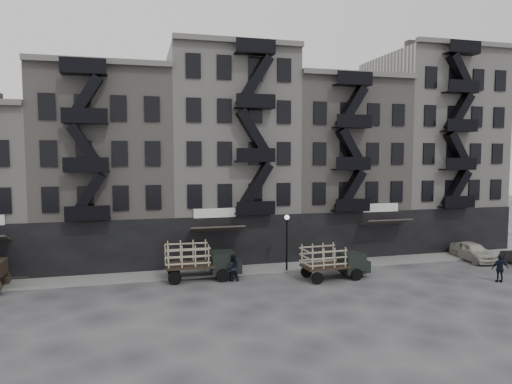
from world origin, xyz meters
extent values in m
plane|color=#38383A|center=(0.00, 0.00, 0.00)|extent=(140.00, 140.00, 0.00)
cube|color=slate|center=(0.00, 3.75, 0.07)|extent=(55.00, 2.50, 0.15)
cube|color=#4C4744|center=(-17.50, 10.00, 12.60)|extent=(0.70, 0.70, 1.20)
cube|color=slate|center=(-10.00, 10.00, 7.50)|extent=(10.00, 10.00, 15.00)
cube|color=black|center=(-10.00, 5.05, 2.00)|extent=(10.00, 0.35, 4.00)
cube|color=#595651|center=(-10.00, 4.85, 15.20)|extent=(10.00, 0.50, 0.40)
cube|color=#4C4744|center=(-13.00, 10.00, 15.60)|extent=(0.70, 0.70, 1.20)
cube|color=#4C4744|center=(-7.50, 10.00, 15.60)|extent=(0.70, 0.70, 1.20)
cube|color=#AAA49D|center=(0.00, 10.00, 8.50)|extent=(10.00, 10.00, 17.00)
cube|color=black|center=(0.00, 5.05, 2.00)|extent=(10.00, 0.35, 4.00)
cube|color=#595651|center=(0.00, 4.85, 17.20)|extent=(10.00, 0.50, 0.40)
cube|color=#4C4744|center=(-3.00, 10.00, 17.60)|extent=(0.70, 0.70, 1.20)
cube|color=#4C4744|center=(2.50, 10.00, 17.60)|extent=(0.70, 0.70, 1.20)
cube|color=slate|center=(10.00, 10.00, 7.50)|extent=(10.00, 10.00, 15.00)
cube|color=black|center=(10.00, 5.05, 2.00)|extent=(10.00, 0.35, 4.00)
cube|color=#595651|center=(10.00, 4.85, 15.20)|extent=(10.00, 0.50, 0.40)
cube|color=#4C4744|center=(7.00, 10.00, 15.60)|extent=(0.70, 0.70, 1.20)
cube|color=#4C4744|center=(12.50, 10.00, 15.60)|extent=(0.70, 0.70, 1.20)
cube|color=#AAA49D|center=(20.00, 10.00, 9.00)|extent=(10.00, 10.00, 18.00)
cube|color=black|center=(20.00, 5.05, 2.00)|extent=(10.00, 0.35, 4.00)
cube|color=#595651|center=(20.00, 4.85, 18.20)|extent=(10.00, 0.50, 0.40)
cube|color=#4C4744|center=(17.00, 10.00, 18.60)|extent=(0.70, 0.70, 1.20)
cube|color=#4C4744|center=(22.50, 10.00, 18.60)|extent=(0.70, 0.70, 1.20)
cylinder|color=black|center=(3.00, 2.60, 2.00)|extent=(0.14, 0.14, 4.00)
sphere|color=silver|center=(3.00, 2.60, 4.10)|extent=(0.36, 0.36, 0.36)
cylinder|color=black|center=(-16.46, 3.71, 0.61)|extent=(1.21, 0.11, 1.21)
cube|color=black|center=(-16.24, 2.61, 1.54)|extent=(0.56, 1.76, 0.88)
cube|color=black|center=(-4.20, 2.26, 1.04)|extent=(3.45, 2.12, 0.18)
cube|color=black|center=(-1.92, 2.17, 1.14)|extent=(1.66, 1.85, 1.49)
cube|color=black|center=(-1.03, 2.14, 0.84)|extent=(0.85, 1.52, 0.89)
cylinder|color=black|center=(-2.06, 1.19, 0.45)|extent=(0.90, 0.25, 0.89)
cylinder|color=black|center=(-1.98, 3.17, 0.45)|extent=(0.90, 0.25, 0.89)
cylinder|color=black|center=(-5.33, 1.32, 0.45)|extent=(0.90, 0.25, 0.89)
cylinder|color=black|center=(-5.25, 3.30, 0.45)|extent=(0.90, 0.25, 0.89)
cube|color=black|center=(4.93, -0.03, 0.95)|extent=(3.19, 1.99, 0.16)
cube|color=black|center=(7.02, 0.09, 1.04)|extent=(1.54, 1.71, 1.36)
cube|color=black|center=(7.84, 0.13, 0.77)|extent=(0.80, 1.40, 0.82)
cylinder|color=black|center=(6.98, -0.83, 0.41)|extent=(0.83, 0.25, 0.82)
cylinder|color=black|center=(6.88, 0.99, 0.41)|extent=(0.83, 0.25, 0.82)
cylinder|color=black|center=(3.99, -0.99, 0.41)|extent=(0.83, 0.25, 0.82)
cylinder|color=black|center=(3.89, 0.82, 0.41)|extent=(0.83, 0.25, 0.82)
imported|color=#B0AC9E|center=(19.00, 2.21, 0.77)|extent=(2.23, 4.65, 1.53)
imported|color=black|center=(-1.39, 1.22, 0.94)|extent=(0.95, 0.76, 1.88)
imported|color=black|center=(16.26, -3.67, 0.95)|extent=(1.19, 0.75, 1.89)
camera|label=1|loc=(-7.61, -29.08, 8.73)|focal=32.00mm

